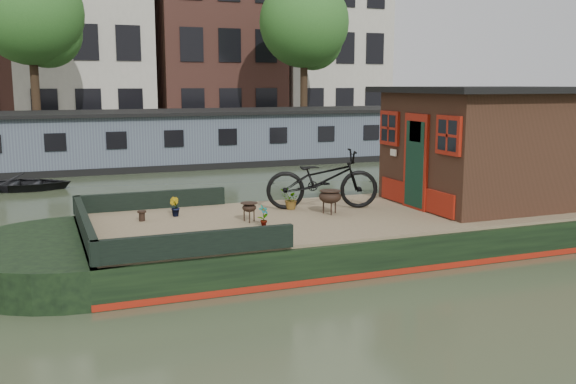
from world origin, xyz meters
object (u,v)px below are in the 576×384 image
object	(u,v)px
potted_plant_a	(263,216)
cabin	(489,145)
brazier_front	(330,202)
brazier_rear	(249,212)
bicycle	(322,179)
dinghy	(19,180)

from	to	relation	value
potted_plant_a	cabin	bearing A→B (deg)	4.99
brazier_front	brazier_rear	bearing A→B (deg)	-176.16
bicycle	brazier_front	bearing A→B (deg)	-173.30
bicycle	potted_plant_a	world-z (taller)	bicycle
potted_plant_a	brazier_rear	bearing A→B (deg)	103.06
cabin	dinghy	distance (m)	13.53
potted_plant_a	brazier_front	size ratio (longest dim) A/B	0.83
cabin	brazier_front	world-z (taller)	cabin
brazier_front	dinghy	distance (m)	11.16
cabin	brazier_front	distance (m)	3.71
bicycle	dinghy	bearing A→B (deg)	48.50
potted_plant_a	dinghy	distance (m)	10.98
cabin	brazier_front	bearing A→B (deg)	177.83
bicycle	brazier_front	world-z (taller)	bicycle
cabin	brazier_rear	world-z (taller)	cabin
bicycle	dinghy	xyz separation A→B (m)	(-5.83, 8.99, -0.93)
bicycle	potted_plant_a	size ratio (longest dim) A/B	5.90
bicycle	potted_plant_a	bearing A→B (deg)	140.38
brazier_front	brazier_rear	distance (m)	1.68
cabin	brazier_rear	size ratio (longest dim) A/B	11.25
potted_plant_a	dinghy	world-z (taller)	potted_plant_a
bicycle	dinghy	distance (m)	10.76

